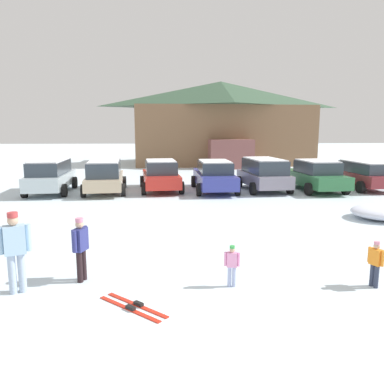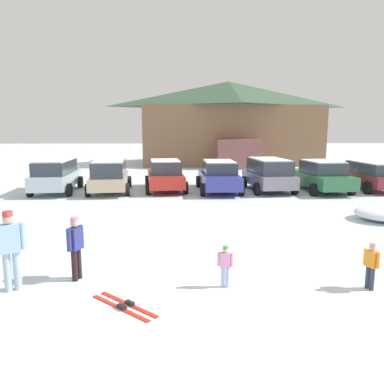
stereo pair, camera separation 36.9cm
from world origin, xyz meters
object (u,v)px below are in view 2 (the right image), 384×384
skier_child_in_pink_snowsuit (225,264)px  skier_adult_in_blue_parka (10,246)px  parked_silver_wagon (56,175)px  parked_blue_hatchback (219,176)px  skier_teen_in_navy_coat (76,245)px  parked_beige_suv (110,175)px  ski_lodge (228,122)px  parked_green_coupe (321,176)px  parked_red_sedan (165,175)px  parked_maroon_van (372,175)px  pair_of_skis (124,306)px  parked_grey_wagon (269,174)px  skier_child_in_orange_jacket (371,263)px

skier_child_in_pink_snowsuit → skier_adult_in_blue_parka: (-4.37, -0.05, 0.44)m
parked_silver_wagon → skier_child_in_pink_snowsuit: (7.47, -12.18, -0.42)m
parked_blue_hatchback → skier_teen_in_navy_coat: (-4.26, -11.70, -0.04)m
parked_beige_suv → parked_blue_hatchback: bearing=0.1°
ski_lodge → parked_green_coupe: ski_lodge is taller
parked_red_sedan → parked_blue_hatchback: (2.84, -0.39, 0.00)m
parked_silver_wagon → parked_beige_suv: (2.79, -0.01, -0.01)m
skier_teen_in_navy_coat → parked_maroon_van: bearing=43.4°
parked_maroon_van → pair_of_skis: (-11.34, -13.23, -0.82)m
skier_child_in_pink_snowsuit → skier_adult_in_blue_parka: skier_adult_in_blue_parka is taller
parked_maroon_van → pair_of_skis: size_ratio=3.08×
skier_child_in_pink_snowsuit → skier_teen_in_navy_coat: size_ratio=0.63×
parked_beige_suv → parked_grey_wagon: parked_grey_wagon is taller
parked_silver_wagon → skier_adult_in_blue_parka: bearing=-75.8°
skier_adult_in_blue_parka → pair_of_skis: size_ratio=1.22×
parked_green_coupe → skier_adult_in_blue_parka: size_ratio=2.87×
pair_of_skis → parked_blue_hatchback: bearing=76.9°
parked_red_sedan → parked_grey_wagon: size_ratio=1.08×
parked_blue_hatchback → parked_grey_wagon: size_ratio=1.16×
parked_silver_wagon → parked_red_sedan: size_ratio=1.01×
parked_beige_suv → parked_grey_wagon: (8.39, 0.02, 0.02)m
parked_red_sedan → skier_child_in_orange_jacket: 13.64m
parked_red_sedan → parked_beige_suv: bearing=-172.0°
ski_lodge → parked_silver_wagon: bearing=-123.5°
pair_of_skis → parked_grey_wagon: bearing=66.4°
ski_lodge → pair_of_skis: size_ratio=12.36×
parked_blue_hatchback → parked_green_coupe: 5.42m
parked_maroon_van → skier_adult_in_blue_parka: skier_adult_in_blue_parka is taller
skier_child_in_orange_jacket → parked_blue_hatchback: bearing=98.9°
skier_child_in_pink_snowsuit → skier_teen_in_navy_coat: skier_teen_in_navy_coat is taller
parked_red_sedan → parked_grey_wagon: 5.52m
parked_green_coupe → parked_maroon_van: bearing=6.5°
parked_maroon_van → skier_child_in_orange_jacket: parked_maroon_van is taller
parked_blue_hatchback → pair_of_skis: size_ratio=3.55×
parked_beige_suv → parked_maroon_van: parked_beige_suv is taller
ski_lodge → skier_adult_in_blue_parka: bearing=-105.3°
ski_lodge → skier_child_in_pink_snowsuit: 29.22m
parked_beige_suv → skier_child_in_orange_jacket: size_ratio=4.81×
parked_maroon_van → skier_adult_in_blue_parka: size_ratio=2.52×
parked_red_sedan → skier_child_in_pink_snowsuit: parked_red_sedan is taller
parked_blue_hatchback → skier_child_in_pink_snowsuit: bearing=-94.9°
ski_lodge → parked_red_sedan: bearing=-108.2°
ski_lodge → skier_child_in_orange_jacket: bearing=-91.1°
parked_red_sedan → skier_child_in_pink_snowsuit: (1.79, -12.58, -0.33)m
ski_lodge → parked_blue_hatchback: bearing=-98.6°
parked_silver_wagon → skier_adult_in_blue_parka: 12.62m
parked_green_coupe → skier_child_in_orange_jacket: bearing=-105.9°
parked_grey_wagon → parked_maroon_van: bearing=2.0°
ski_lodge → parked_red_sedan: 17.35m
parked_grey_wagon → skier_teen_in_navy_coat: 13.60m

